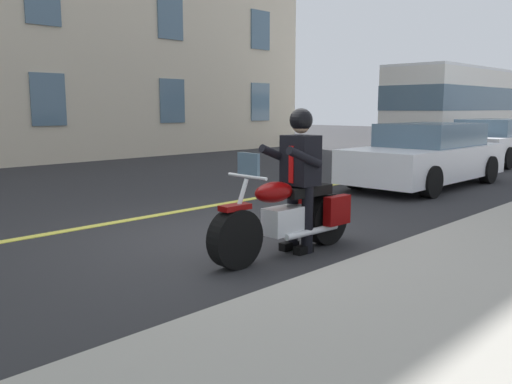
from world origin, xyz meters
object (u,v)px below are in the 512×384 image
(rider_main, at_px, (300,167))
(car_dark, at_px, (496,142))
(car_silver, at_px, (427,155))
(bus_far, at_px, (473,105))
(motorcycle_main, at_px, (289,217))

(rider_main, bearing_deg, car_dark, -169.81)
(car_silver, bearing_deg, car_dark, -173.12)
(bus_far, bearing_deg, car_silver, 18.13)
(motorcycle_main, height_order, rider_main, rider_main)
(car_silver, height_order, car_dark, same)
(bus_far, relative_size, car_dark, 2.40)
(bus_far, bearing_deg, car_dark, 28.81)
(car_silver, bearing_deg, motorcycle_main, 12.92)
(motorcycle_main, bearing_deg, car_silver, -167.08)
(rider_main, xyz_separation_m, car_dark, (-12.41, -2.23, -0.35))
(bus_far, distance_m, car_silver, 12.45)
(rider_main, bearing_deg, bus_far, -163.51)
(motorcycle_main, xyz_separation_m, car_dark, (-12.60, -2.23, 0.24))
(motorcycle_main, xyz_separation_m, bus_far, (-18.27, -5.35, 1.42))
(rider_main, relative_size, bus_far, 0.16)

